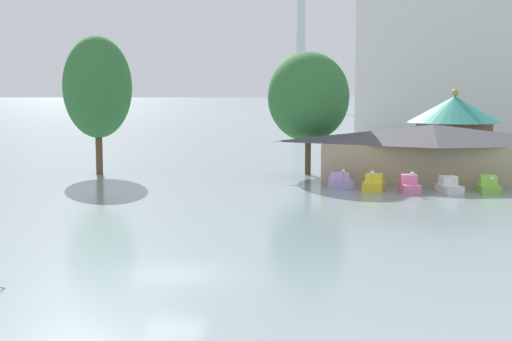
% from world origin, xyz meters
% --- Properties ---
extents(ground_plane, '(2000.00, 2000.00, 0.00)m').
position_xyz_m(ground_plane, '(0.00, 0.00, 0.00)').
color(ground_plane, gray).
extents(pedal_boat_lavender, '(2.21, 2.71, 1.65)m').
position_xyz_m(pedal_boat_lavender, '(5.52, 28.24, 0.50)').
color(pedal_boat_lavender, '#B299D8').
rests_on(pedal_boat_lavender, ground).
extents(pedal_boat_yellow, '(1.81, 3.11, 1.73)m').
position_xyz_m(pedal_boat_yellow, '(8.23, 27.12, 0.53)').
color(pedal_boat_yellow, yellow).
rests_on(pedal_boat_yellow, ground).
extents(pedal_boat_pink, '(1.70, 2.82, 1.76)m').
position_xyz_m(pedal_boat_pink, '(10.96, 26.47, 0.57)').
color(pedal_boat_pink, pink).
rests_on(pedal_boat_pink, ground).
extents(pedal_boat_white, '(2.08, 2.83, 1.39)m').
position_xyz_m(pedal_boat_white, '(14.03, 27.15, 0.50)').
color(pedal_boat_white, white).
rests_on(pedal_boat_white, ground).
extents(pedal_boat_lime, '(1.57, 2.61, 1.40)m').
position_xyz_m(pedal_boat_lime, '(17.04, 27.61, 0.51)').
color(pedal_boat_lime, '#8CCC3F').
rests_on(pedal_boat_lime, ground).
extents(boathouse, '(20.28, 7.20, 5.02)m').
position_xyz_m(boathouse, '(13.17, 33.04, 2.64)').
color(boathouse, tan).
rests_on(boathouse, ground).
extents(green_roof_pavilion, '(9.26, 9.26, 8.10)m').
position_xyz_m(green_roof_pavilion, '(15.89, 42.66, 4.10)').
color(green_roof_pavilion, brown).
rests_on(green_roof_pavilion, ground).
extents(shoreline_tree_tall_left, '(6.44, 6.44, 13.05)m').
position_xyz_m(shoreline_tree_tall_left, '(-17.66, 33.77, 8.23)').
color(shoreline_tree_tall_left, brown).
rests_on(shoreline_tree_tall_left, ground).
extents(shoreline_tree_mid, '(7.65, 7.65, 11.54)m').
position_xyz_m(shoreline_tree_mid, '(1.98, 36.82, 7.33)').
color(shoreline_tree_mid, brown).
rests_on(shoreline_tree_mid, ground).
extents(background_building_block, '(28.20, 17.63, 26.08)m').
position_xyz_m(background_building_block, '(18.65, 88.06, 13.06)').
color(background_building_block, silver).
rests_on(background_building_block, ground).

